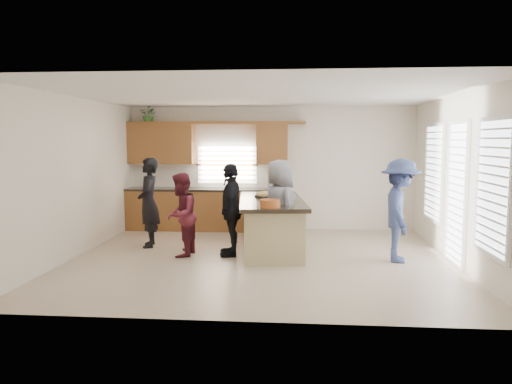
# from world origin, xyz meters

# --- Properties ---
(floor) EXTENTS (6.50, 6.50, 0.00)m
(floor) POSITION_xyz_m (0.00, 0.00, 0.00)
(floor) COLOR #C2AB90
(floor) RESTS_ON ground
(room_shell) EXTENTS (6.52, 6.02, 2.81)m
(room_shell) POSITION_xyz_m (0.00, 0.00, 1.90)
(room_shell) COLOR silver
(room_shell) RESTS_ON ground
(back_cabinetry) EXTENTS (4.08, 0.66, 2.46)m
(back_cabinetry) POSITION_xyz_m (-1.47, 2.73, 0.91)
(back_cabinetry) COLOR brown
(back_cabinetry) RESTS_ON ground
(right_wall_glazing) EXTENTS (0.06, 4.00, 2.25)m
(right_wall_glazing) POSITION_xyz_m (3.22, -0.13, 1.34)
(right_wall_glazing) COLOR white
(right_wall_glazing) RESTS_ON ground
(island) EXTENTS (1.42, 2.80, 0.95)m
(island) POSITION_xyz_m (0.15, 0.75, 0.45)
(island) COLOR tan
(island) RESTS_ON ground
(platter_front) EXTENTS (0.40, 0.40, 0.16)m
(platter_front) POSITION_xyz_m (0.25, 0.42, 0.98)
(platter_front) COLOR black
(platter_front) RESTS_ON island
(platter_mid) EXTENTS (0.44, 0.44, 0.18)m
(platter_mid) POSITION_xyz_m (0.34, 0.97, 0.98)
(platter_mid) COLOR black
(platter_mid) RESTS_ON island
(platter_back) EXTENTS (0.40, 0.40, 0.16)m
(platter_back) POSITION_xyz_m (-0.01, 1.16, 0.98)
(platter_back) COLOR black
(platter_back) RESTS_ON island
(salad_bowl) EXTENTS (0.33, 0.33, 0.13)m
(salad_bowl) POSITION_xyz_m (0.19, -0.36, 1.02)
(salad_bowl) COLOR #BC5A22
(salad_bowl) RESTS_ON island
(clear_cup) EXTENTS (0.07, 0.07, 0.09)m
(clear_cup) POSITION_xyz_m (0.53, -0.21, 0.99)
(clear_cup) COLOR white
(clear_cup) RESTS_ON island
(plate_stack) EXTENTS (0.19, 0.19, 0.04)m
(plate_stack) POSITION_xyz_m (0.02, 1.49, 0.97)
(plate_stack) COLOR #AB80BB
(plate_stack) RESTS_ON island
(flower_vase) EXTENTS (0.14, 0.14, 0.44)m
(flower_vase) POSITION_xyz_m (0.06, 1.87, 1.19)
(flower_vase) COLOR silver
(flower_vase) RESTS_ON island
(potted_plant) EXTENTS (0.50, 0.47, 0.43)m
(potted_plant) POSITION_xyz_m (-2.77, 2.82, 2.62)
(potted_plant) COLOR #39732E
(potted_plant) RESTS_ON back_cabinetry
(woman_left_back) EXTENTS (0.55, 0.71, 1.71)m
(woman_left_back) POSITION_xyz_m (-2.20, 0.82, 0.86)
(woman_left_back) COLOR black
(woman_left_back) RESTS_ON ground
(woman_left_mid) EXTENTS (0.60, 0.75, 1.48)m
(woman_left_mid) POSITION_xyz_m (-1.41, 0.09, 0.74)
(woman_left_mid) COLOR maroon
(woman_left_mid) RESTS_ON ground
(woman_left_front) EXTENTS (0.52, 1.00, 1.64)m
(woman_left_front) POSITION_xyz_m (-0.54, 0.22, 0.82)
(woman_left_front) COLOR black
(woman_left_front) RESTS_ON ground
(woman_right_back) EXTENTS (0.81, 1.21, 1.74)m
(woman_right_back) POSITION_xyz_m (2.35, 0.02, 0.87)
(woman_right_back) COLOR navy
(woman_right_back) RESTS_ON ground
(woman_right_front) EXTENTS (0.88, 0.99, 1.71)m
(woman_right_front) POSITION_xyz_m (0.32, 0.21, 0.85)
(woman_right_front) COLOR slate
(woman_right_front) RESTS_ON ground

